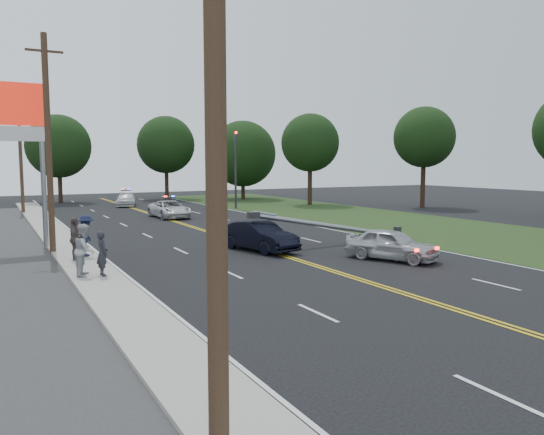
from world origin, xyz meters
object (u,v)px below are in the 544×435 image
waiting_sedan (392,244)px  bystander_a (102,253)px  emergency_b (126,200)px  fallen_streetlight (339,227)px  utility_pole_near (215,95)px  utility_pole_far (20,152)px  crashed_sedan (259,236)px  bystander_b (85,250)px  utility_pole_mid (48,144)px  bystander_d (75,239)px  pylon_sign (14,125)px  bystander_c (86,236)px  traffic_signal (236,162)px  emergency_a (169,209)px

waiting_sedan → bystander_a: bearing=145.2°
emergency_b → fallen_streetlight: bearing=-66.4°
utility_pole_near → utility_pole_far: 42.00m
crashed_sedan → bystander_b: bystander_b is taller
utility_pole_mid → bystander_d: bearing=-78.0°
pylon_sign → utility_pole_near: utility_pole_near is taller
waiting_sedan → bystander_d: size_ratio=2.24×
utility_pole_near → bystander_c: bearing=86.2°
bystander_b → utility_pole_near: bearing=-159.9°
traffic_signal → utility_pole_far: 17.97m
bystander_a → bystander_c: (0.16, 4.49, 0.09)m
utility_pole_far → emergency_a: size_ratio=2.12×
crashed_sedan → bystander_d: bystander_d is taller
bystander_c → pylon_sign: bearing=50.0°
fallen_streetlight → bystander_c: size_ratio=5.12×
bystander_b → fallen_streetlight: bearing=-58.4°
bystander_c → waiting_sedan: bearing=-100.9°
pylon_sign → bystander_b: pylon_sign is taller
crashed_sedan → bystander_c: (-7.67, 1.67, 0.32)m
waiting_sedan → pylon_sign: bearing=118.2°
pylon_sign → bystander_d: size_ratio=4.43×
utility_pole_far → utility_pole_mid: bearing=-90.0°
utility_pole_near → bystander_c: utility_pole_near is taller
bystander_d → bystander_c: bearing=-24.5°
traffic_signal → emergency_a: bearing=-147.4°
utility_pole_near → bystander_b: utility_pole_near is taller
utility_pole_near → waiting_sedan: size_ratio=2.48×
bystander_b → bystander_c: 4.17m
waiting_sedan → utility_pole_mid: bearing=121.2°
waiting_sedan → emergency_b: (-3.60, 34.10, -0.06)m
utility_pole_near → utility_pole_mid: (0.00, 20.00, 0.00)m
crashed_sedan → bystander_d: (-8.26, 0.93, 0.31)m
fallen_streetlight → crashed_sedan: size_ratio=2.16×
pylon_sign → bystander_b: 9.71m
bystander_a → utility_pole_mid: bearing=2.5°
utility_pole_mid → crashed_sedan: bearing=-22.9°
emergency_a → emergency_b: 12.45m
traffic_signal → utility_pole_mid: size_ratio=0.70×
emergency_a → bystander_d: (-9.07, -15.80, 0.37)m
bystander_a → bystander_c: bystander_c is taller
fallen_streetlight → crashed_sedan: bearing=176.7°
waiting_sedan → emergency_a: waiting_sedan is taller
fallen_streetlight → bystander_a: 12.63m
waiting_sedan → emergency_b: bearing=71.3°
utility_pole_mid → utility_pole_far: same height
traffic_signal → utility_pole_mid: utility_pole_mid is taller
utility_pole_far → bystander_b: utility_pole_far is taller
fallen_streetlight → emergency_b: (-4.15, 29.44, -0.29)m
bystander_a → bystander_b: size_ratio=0.87×
bystander_a → bystander_d: 3.78m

